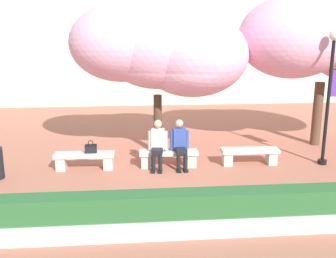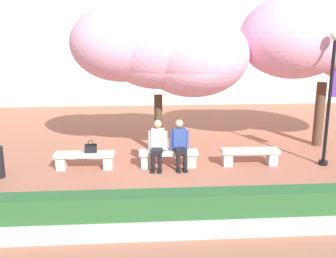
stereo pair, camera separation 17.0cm
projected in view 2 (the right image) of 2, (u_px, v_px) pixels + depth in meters
name	position (u px, v px, depth m)	size (l,w,h in m)	color
ground_plane	(169.00, 167.00, 10.60)	(100.00, 100.00, 0.00)	#9E604C
stone_bench_west_end	(85.00, 158.00, 10.37)	(1.58, 0.46, 0.45)	#BCB7AD
stone_bench_near_west	(169.00, 156.00, 10.53)	(1.58, 0.46, 0.45)	#BCB7AD
stone_bench_center	(250.00, 154.00, 10.68)	(1.58, 0.46, 0.45)	#BCB7AD
person_seated_left	(157.00, 143.00, 10.36)	(0.51, 0.72, 1.29)	black
person_seated_right	(180.00, 142.00, 10.40)	(0.51, 0.70, 1.29)	black
handbag	(91.00, 148.00, 10.32)	(0.30, 0.15, 0.34)	black
cherry_tree_main	(164.00, 50.00, 11.16)	(5.08, 3.49, 4.30)	#473323
cherry_tree_secondary	(329.00, 38.00, 11.72)	(5.38, 3.08, 4.61)	#513828
lamp_post_with_banner	(331.00, 86.00, 10.24)	(0.54, 0.28, 3.60)	black
planter_hedge_foreground	(184.00, 214.00, 6.99)	(9.01, 0.50, 0.80)	#BCB7AD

